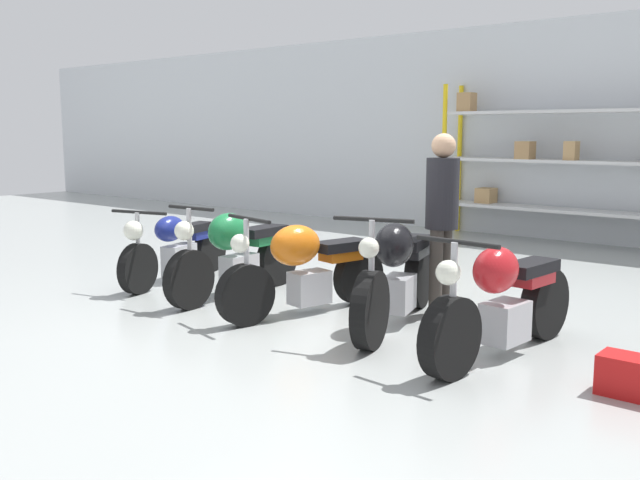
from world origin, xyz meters
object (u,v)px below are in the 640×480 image
object	(u,v)px
motorcycle_blue	(175,248)
motorcycle_black	(397,273)
motorcycle_orange	(305,267)
person_browsing	(442,209)
motorcycle_red	(503,302)
shelving_rack	(584,159)
motorcycle_green	(236,252)
toolbox	(633,377)

from	to	relation	value
motorcycle_blue	motorcycle_black	bearing A→B (deg)	77.01
motorcycle_orange	person_browsing	world-z (taller)	person_browsing
motorcycle_orange	motorcycle_red	size ratio (longest dim) A/B	0.95
shelving_rack	motorcycle_green	bearing A→B (deg)	-105.37
shelving_rack	person_browsing	world-z (taller)	shelving_rack
motorcycle_blue	motorcycle_orange	size ratio (longest dim) A/B	1.00
motorcycle_green	motorcycle_black	bearing A→B (deg)	89.96
motorcycle_green	motorcycle_red	xyz separation A→B (m)	(3.18, -0.11, -0.04)
motorcycle_green	person_browsing	xyz separation A→B (m)	(2.13, 0.73, 0.56)
motorcycle_black	person_browsing	distance (m)	0.82
shelving_rack	motorcycle_blue	world-z (taller)	shelving_rack
motorcycle_red	toolbox	world-z (taller)	motorcycle_red
motorcycle_green	motorcycle_blue	bearing A→B (deg)	-96.37
shelving_rack	motorcycle_orange	size ratio (longest dim) A/B	2.55
shelving_rack	motorcycle_blue	bearing A→B (deg)	-114.91
person_browsing	toolbox	bearing A→B (deg)	151.66
motorcycle_blue	motorcycle_black	xyz separation A→B (m)	(3.12, 0.08, 0.09)
motorcycle_orange	person_browsing	xyz separation A→B (m)	(1.04, 0.82, 0.58)
motorcycle_black	motorcycle_orange	bearing A→B (deg)	-93.70
motorcycle_blue	person_browsing	bearing A→B (deg)	87.42
motorcycle_orange	motorcycle_black	xyz separation A→B (m)	(0.94, 0.22, 0.03)
motorcycle_orange	motorcycle_red	bearing A→B (deg)	102.03
shelving_rack	person_browsing	size ratio (longest dim) A/B	2.80
motorcycle_green	motorcycle_orange	size ratio (longest dim) A/B	1.03
motorcycle_blue	person_browsing	world-z (taller)	person_browsing
shelving_rack	motorcycle_blue	size ratio (longest dim) A/B	2.55
motorcycle_green	motorcycle_red	size ratio (longest dim) A/B	0.98
motorcycle_blue	person_browsing	xyz separation A→B (m)	(3.23, 0.68, 0.64)
person_browsing	toolbox	xyz separation A→B (m)	(2.13, -1.07, -0.92)
shelving_rack	motorcycle_red	distance (m)	6.30
motorcycle_blue	motorcycle_green	xyz separation A→B (m)	(1.10, -0.05, 0.07)
motorcycle_blue	motorcycle_black	distance (m)	3.12
motorcycle_blue	toolbox	world-z (taller)	motorcycle_blue
motorcycle_blue	motorcycle_red	xyz separation A→B (m)	(4.28, -0.16, 0.03)
motorcycle_orange	motorcycle_red	world-z (taller)	motorcycle_red
shelving_rack	motorcycle_blue	xyz separation A→B (m)	(-2.73, -5.88, -0.96)
toolbox	motorcycle_green	bearing A→B (deg)	175.44
shelving_rack	toolbox	bearing A→B (deg)	-67.21
motorcycle_red	toolbox	size ratio (longest dim) A/B	4.71
shelving_rack	motorcycle_green	distance (m)	6.21
motorcycle_blue	motorcycle_orange	world-z (taller)	motorcycle_orange
motorcycle_red	motorcycle_blue	bearing A→B (deg)	-87.45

